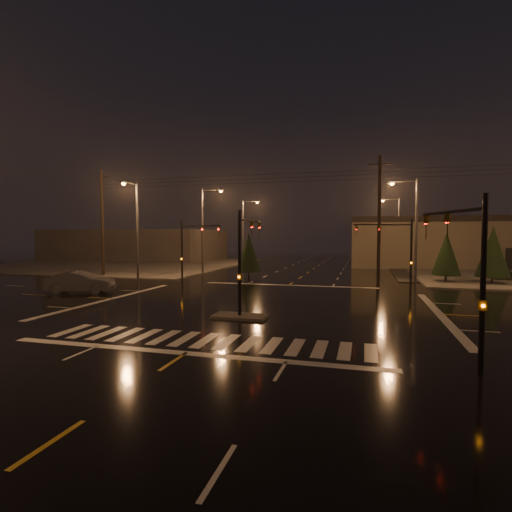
% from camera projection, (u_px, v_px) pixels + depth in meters
% --- Properties ---
extents(ground, '(140.00, 140.00, 0.00)m').
position_uv_depth(ground, '(258.00, 305.00, 26.20)').
color(ground, black).
rests_on(ground, ground).
extents(sidewalk_nw, '(36.00, 36.00, 0.12)m').
position_uv_depth(sidewalk_nw, '(124.00, 264.00, 62.97)').
color(sidewalk_nw, '#4D4A45').
rests_on(sidewalk_nw, ground).
extents(median_island, '(3.00, 1.60, 0.15)m').
position_uv_depth(median_island, '(240.00, 316.00, 22.35)').
color(median_island, '#4D4A45').
rests_on(median_island, ground).
extents(crosswalk, '(15.00, 2.60, 0.01)m').
position_uv_depth(crosswalk, '(205.00, 340.00, 17.53)').
color(crosswalk, beige).
rests_on(crosswalk, ground).
extents(stop_bar_near, '(16.00, 0.50, 0.01)m').
position_uv_depth(stop_bar_near, '(186.00, 353.00, 15.60)').
color(stop_bar_near, beige).
rests_on(stop_bar_near, ground).
extents(stop_bar_far, '(16.00, 0.50, 0.01)m').
position_uv_depth(stop_bar_far, '(289.00, 285.00, 36.80)').
color(stop_bar_far, beige).
rests_on(stop_bar_far, ground).
extents(commercial_block, '(30.00, 18.00, 5.60)m').
position_uv_depth(commercial_block, '(137.00, 245.00, 75.70)').
color(commercial_block, '#3E3836').
rests_on(commercial_block, ground).
extents(signal_mast_median, '(0.25, 4.59, 6.00)m').
position_uv_depth(signal_mast_median, '(244.00, 250.00, 23.05)').
color(signal_mast_median, black).
rests_on(signal_mast_median, ground).
extents(signal_mast_ne, '(4.84, 1.86, 6.00)m').
position_uv_depth(signal_mast_ne, '(399.00, 245.00, 33.28)').
color(signal_mast_ne, black).
rests_on(signal_mast_ne, ground).
extents(signal_mast_nw, '(4.84, 1.86, 6.00)m').
position_uv_depth(signal_mast_nw, '(190.00, 244.00, 38.26)').
color(signal_mast_nw, black).
rests_on(signal_mast_nw, ground).
extents(signal_mast_se, '(1.55, 3.87, 6.00)m').
position_uv_depth(signal_mast_se, '(469.00, 261.00, 13.93)').
color(signal_mast_se, black).
rests_on(signal_mast_se, ground).
extents(streetlight_1, '(2.77, 0.32, 10.00)m').
position_uv_depth(streetlight_1, '(205.00, 225.00, 46.18)').
color(streetlight_1, '#38383A').
rests_on(streetlight_1, ground).
extents(streetlight_2, '(2.77, 0.32, 10.00)m').
position_uv_depth(streetlight_2, '(245.00, 228.00, 61.60)').
color(streetlight_2, '#38383A').
rests_on(streetlight_2, ground).
extents(streetlight_3, '(2.77, 0.32, 10.00)m').
position_uv_depth(streetlight_3, '(413.00, 223.00, 38.39)').
color(streetlight_3, '#38383A').
rests_on(streetlight_3, ground).
extents(streetlight_4, '(2.77, 0.32, 10.00)m').
position_uv_depth(streetlight_4, '(397.00, 227.00, 57.66)').
color(streetlight_4, '#38383A').
rests_on(streetlight_4, ground).
extents(streetlight_5, '(0.32, 2.77, 10.00)m').
position_uv_depth(streetlight_5, '(135.00, 224.00, 40.87)').
color(streetlight_5, '#38383A').
rests_on(streetlight_5, ground).
extents(utility_pole_0, '(2.20, 0.32, 12.00)m').
position_uv_depth(utility_pole_0, '(102.00, 222.00, 45.14)').
color(utility_pole_0, black).
rests_on(utility_pole_0, ground).
extents(utility_pole_1, '(2.20, 0.32, 12.00)m').
position_uv_depth(utility_pole_1, '(379.00, 219.00, 37.28)').
color(utility_pole_1, black).
rests_on(utility_pole_1, ground).
extents(conifer_0, '(2.70, 2.70, 4.92)m').
position_uv_depth(conifer_0, '(446.00, 254.00, 39.01)').
color(conifer_0, black).
rests_on(conifer_0, ground).
extents(conifer_1, '(3.05, 3.05, 5.46)m').
position_uv_depth(conifer_1, '(493.00, 252.00, 37.39)').
color(conifer_1, black).
rests_on(conifer_1, ground).
extents(conifer_3, '(2.64, 2.64, 4.83)m').
position_uv_depth(conifer_3, '(249.00, 252.00, 42.82)').
color(conifer_3, black).
rests_on(conifer_3, ground).
extents(car_parked, '(2.24, 5.01, 1.67)m').
position_uv_depth(car_parked, '(498.00, 271.00, 41.94)').
color(car_parked, black).
rests_on(car_parked, ground).
extents(car_crossing, '(5.53, 3.35, 1.72)m').
position_uv_depth(car_crossing, '(80.00, 282.00, 31.94)').
color(car_crossing, '#4F5055').
rests_on(car_crossing, ground).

